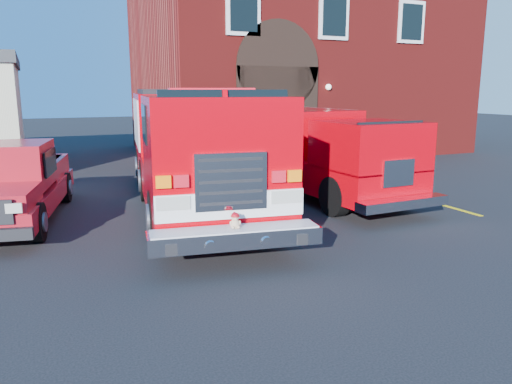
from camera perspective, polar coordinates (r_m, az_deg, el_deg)
name	(u,v)px	position (r m, az deg, el deg)	size (l,w,h in m)	color
ground	(232,243)	(10.38, -2.71, -5.81)	(100.00, 100.00, 0.00)	black
parking_stripe_near	(438,204)	(14.69, 20.08, -1.27)	(0.12, 3.00, 0.01)	yellow
parking_stripe_mid	(371,185)	(16.92, 13.06, 0.78)	(0.12, 3.00, 0.01)	yellow
parking_stripe_far	(324,172)	(19.36, 7.74, 2.33)	(0.12, 3.00, 0.01)	yellow
fire_station	(296,66)	(26.42, 4.57, 14.12)	(15.20, 10.20, 8.45)	maroon
fire_engine	(192,146)	(13.35, -7.29, 5.18)	(4.37, 10.51, 3.14)	black
pickup_truck	(10,184)	(13.18, -26.30, 0.81)	(3.21, 6.15, 1.91)	black
secondary_truck	(313,149)	(15.09, 6.57, 4.95)	(2.63, 7.80, 2.51)	black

